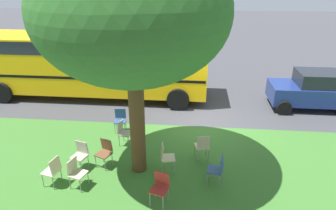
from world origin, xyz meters
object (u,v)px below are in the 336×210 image
Objects in this scene: chair_3 at (80,153)px; street_tree at (132,14)px; chair_4 at (123,131)px; parked_car at (315,90)px; chair_8 at (76,171)px; school_bus at (94,60)px; chair_5 at (218,168)px; chair_1 at (53,170)px; chair_7 at (166,156)px; chair_9 at (105,151)px; chair_2 at (120,118)px; chair_6 at (160,186)px; chair_0 at (202,145)px.

street_tree is at bearing -176.28° from chair_3.
parked_car is at bearing -153.03° from chair_4.
chair_8 is (-0.19, 0.86, 0.00)m from chair_3.
chair_8 is at bearing 103.24° from school_bus.
chair_1 is at bearing 6.57° from chair_5.
chair_4 is at bearing -108.28° from chair_8.
chair_9 is (1.87, -0.08, 0.00)m from chair_7.
parked_car reaches higher than chair_1.
chair_2 is 4.14m from chair_6.
chair_7 is 1.87m from chair_9.
chair_1 is 4.53m from chair_5.
chair_2 is 2.21m from chair_9.
chair_0 is 1.00× the size of chair_4.
chair_2 is 1.00× the size of chair_8.
chair_0 and chair_3 have the same top height.
school_bus reaches higher than chair_8.
chair_0 is 3.73m from chair_3.
chair_6 is 0.24× the size of parked_car.
chair_5 and chair_7 have the same top height.
chair_1 is 3.04m from chair_6.
chair_2 is at bearing 20.22° from parked_car.
street_tree is 4.66m from chair_5.
chair_8 is 0.08× the size of school_bus.
school_bus is (9.88, -0.48, 0.92)m from parked_car.
parked_car is at bearing -132.19° from chair_6.
chair_0 is 2.33m from chair_6.
chair_6 is 1.00× the size of chair_7.
street_tree is at bearing -148.01° from chair_8.
chair_4 is at bearing 118.42° from school_bus.
street_tree is at bearing 175.39° from chair_9.
chair_9 is at bearing 110.23° from school_bus.
chair_9 is (2.95, 0.61, 0.00)m from chair_0.
chair_0 is at bearing 135.19° from school_bus.
chair_3 is 1.00× the size of chair_4.
chair_3 is 10.04m from parked_car.
chair_0 is 1.00× the size of chair_6.
chair_0 is at bearing -117.73° from chair_6.
school_bus is at bearing -82.12° from chair_1.
chair_5 is at bearing 168.80° from street_tree.
street_tree is 4.50m from chair_0.
chair_7 is at bearing 124.70° from school_bus.
parked_car is at bearing -137.21° from chair_0.
chair_8 is at bearing 64.86° from chair_9.
chair_2 and chair_4 have the same top height.
school_bus is (1.99, -3.38, 1.24)m from chair_2.
chair_0 is 1.29m from chair_7.
chair_1 is 1.00× the size of chair_6.
parked_car is at bearing -145.43° from chair_1.
chair_7 and chair_8 have the same top height.
chair_0 is 3.42m from chair_2.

